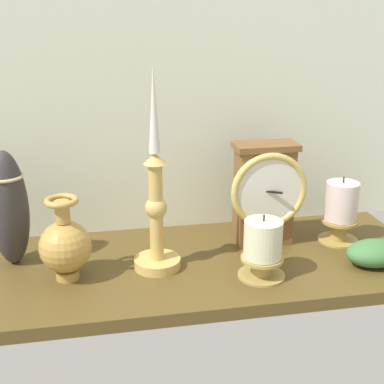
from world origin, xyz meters
The scene contains 9 objects.
ground_plane centered at (0.00, 0.00, -1.20)cm, with size 100.00×36.00×2.40cm, color brown.
back_wall centered at (0.00, 18.50, 32.50)cm, with size 120.00×2.00×65.00cm, color silver.
mantel_clock centered at (20.03, 5.39, 10.98)cm, with size 15.47×8.66×20.96cm.
candlestick_tall_left centered at (-2.74, -1.40, 11.53)cm, with size 8.71×8.71×37.44cm.
brass_vase_bulbous centered at (-19.13, -2.65, 6.61)cm, with size 9.24×9.24×15.34cm.
pillar_candle_front centered at (35.79, 3.37, 6.88)cm, with size 8.30×8.30×13.97cm.
pillar_candle_near_clock centered at (15.30, -8.46, 5.65)cm, with size 8.58×8.58×11.97cm.
tall_ceramic_vase centered at (-29.26, 5.54, 11.19)cm, with size 7.30×7.30×22.09cm.
ivy_sprig centered at (37.51, -8.20, 2.48)cm, with size 10.95×7.66×4.96cm.
Camera 1 is at (-13.12, -90.44, 46.15)cm, focal length 49.69 mm.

